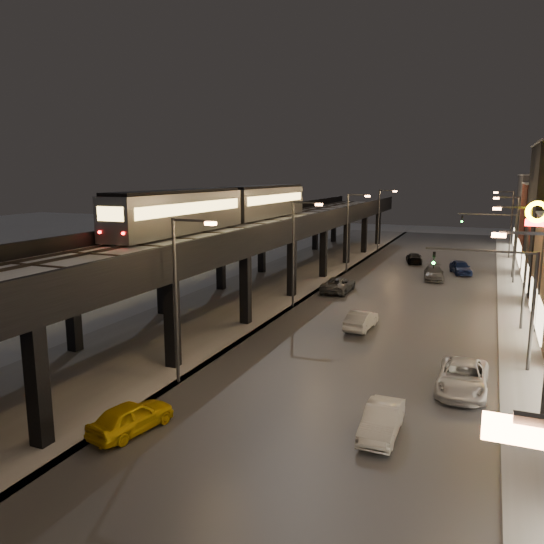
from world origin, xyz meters
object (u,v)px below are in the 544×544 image
(subway_train, at_px, (229,205))
(car_mid_silver, at_px, (338,285))
(car_mid_dark, at_px, (414,258))
(car_onc_dark, at_px, (463,379))
(car_onc_silver, at_px, (382,422))
(car_near_white, at_px, (361,321))
(car_taxi, at_px, (131,418))
(car_onc_red, at_px, (461,268))
(car_onc_white, at_px, (434,274))

(subway_train, bearing_deg, car_mid_silver, 19.41)
(car_mid_dark, bearing_deg, car_onc_dark, 88.46)
(car_mid_dark, distance_m, car_onc_silver, 47.15)
(car_near_white, relative_size, car_onc_silver, 1.04)
(car_taxi, xyz_separation_m, car_mid_silver, (0.85, 30.77, 0.04))
(car_near_white, bearing_deg, car_onc_dark, 133.04)
(car_mid_dark, distance_m, car_onc_red, 8.20)
(car_onc_silver, height_order, car_onc_dark, car_onc_dark)
(subway_train, xyz_separation_m, car_onc_dark, (22.17, -17.06, -7.56))
(car_mid_silver, xyz_separation_m, car_onc_red, (10.32, 14.34, 0.03))
(car_mid_dark, relative_size, car_onc_silver, 1.08)
(car_taxi, relative_size, car_onc_silver, 1.00)
(car_onc_silver, bearing_deg, car_mid_silver, 108.87)
(car_onc_dark, height_order, car_onc_red, car_onc_red)
(car_mid_silver, xyz_separation_m, car_onc_silver, (9.37, -26.88, -0.06))
(car_onc_dark, relative_size, car_onc_white, 1.09)
(subway_train, distance_m, car_taxi, 29.73)
(car_onc_white, bearing_deg, car_mid_silver, -136.20)
(car_onc_silver, bearing_deg, car_onc_red, 88.33)
(car_mid_dark, bearing_deg, car_taxi, 71.47)
(car_taxi, distance_m, car_onc_silver, 10.94)
(car_near_white, height_order, car_onc_silver, car_near_white)
(car_onc_red, bearing_deg, car_onc_silver, -108.26)
(car_near_white, distance_m, car_onc_dark, 11.75)
(car_taxi, distance_m, car_mid_silver, 30.78)
(car_onc_silver, bearing_deg, car_taxi, -159.53)
(car_onc_dark, bearing_deg, car_onc_red, 93.67)
(car_taxi, relative_size, car_onc_red, 0.90)
(car_mid_silver, relative_size, car_onc_dark, 0.99)
(subway_train, relative_size, car_taxi, 8.46)
(car_near_white, bearing_deg, car_taxi, 77.13)
(car_mid_dark, relative_size, car_onc_dark, 0.82)
(car_onc_white, bearing_deg, car_onc_dark, -89.11)
(car_near_white, bearing_deg, car_onc_silver, 109.85)
(car_near_white, distance_m, car_onc_white, 21.45)
(car_onc_white, bearing_deg, car_taxi, -109.63)
(car_taxi, height_order, car_mid_silver, car_mid_silver)
(car_mid_silver, bearing_deg, car_onc_silver, 109.48)
(car_near_white, distance_m, car_onc_silver, 16.08)
(car_near_white, distance_m, car_mid_dark, 31.45)
(car_near_white, relative_size, car_mid_silver, 0.80)
(car_onc_silver, xyz_separation_m, car_onc_white, (-1.51, 36.69, 0.04))
(car_taxi, distance_m, car_mid_dark, 51.05)
(car_mid_dark, height_order, car_onc_red, car_onc_red)
(car_mid_silver, bearing_deg, car_mid_dark, -102.14)
(subway_train, relative_size, car_onc_white, 6.99)
(car_near_white, relative_size, car_onc_red, 0.94)
(car_taxi, bearing_deg, car_mid_dark, -84.04)
(car_near_white, height_order, car_onc_white, car_onc_white)
(car_near_white, xyz_separation_m, car_onc_red, (5.44, 25.77, 0.07))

